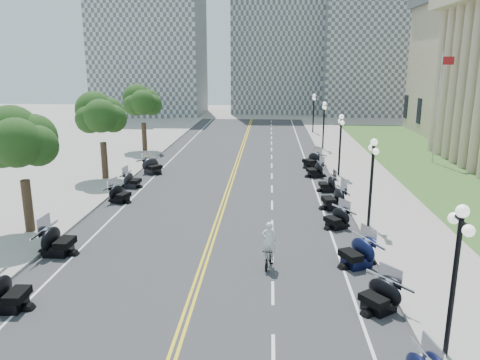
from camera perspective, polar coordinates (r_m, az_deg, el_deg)
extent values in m
plane|color=gray|center=(23.36, -3.99, -8.76)|extent=(160.00, 160.00, 0.00)
cube|color=#333335|center=(32.74, -1.69, -1.93)|extent=(16.00, 90.00, 0.01)
cube|color=yellow|center=(32.75, -1.90, -1.91)|extent=(0.12, 90.00, 0.00)
cube|color=yellow|center=(32.73, -1.48, -1.92)|extent=(0.12, 90.00, 0.00)
cube|color=white|center=(32.78, 9.52, -2.09)|extent=(0.12, 90.00, 0.00)
cube|color=white|center=(33.92, -12.53, -1.68)|extent=(0.12, 90.00, 0.00)
cube|color=white|center=(16.12, 4.08, -20.17)|extent=(0.12, 2.00, 0.00)
cube|color=white|center=(19.55, 4.02, -13.54)|extent=(0.12, 2.00, 0.00)
cube|color=white|center=(23.17, 3.98, -8.93)|extent=(0.12, 2.00, 0.00)
cube|color=white|center=(26.89, 3.95, -5.58)|extent=(0.12, 2.00, 0.00)
cube|color=white|center=(30.69, 3.93, -3.05)|extent=(0.12, 2.00, 0.00)
cube|color=white|center=(34.53, 3.91, -1.08)|extent=(0.12, 2.00, 0.00)
cube|color=white|center=(38.40, 3.90, 0.49)|extent=(0.12, 2.00, 0.00)
cube|color=white|center=(42.30, 3.89, 1.77)|extent=(0.12, 2.00, 0.00)
cube|color=white|center=(46.21, 3.88, 2.84)|extent=(0.12, 2.00, 0.00)
cube|color=white|center=(50.14, 3.87, 3.74)|extent=(0.12, 2.00, 0.00)
cube|color=white|center=(54.08, 3.86, 4.51)|extent=(0.12, 2.00, 0.00)
cube|color=white|center=(58.03, 3.86, 5.17)|extent=(0.12, 2.00, 0.00)
cube|color=white|center=(61.98, 3.85, 5.75)|extent=(0.12, 2.00, 0.00)
cube|color=white|center=(65.94, 3.85, 6.26)|extent=(0.12, 2.00, 0.00)
cube|color=white|center=(69.90, 3.84, 6.72)|extent=(0.12, 2.00, 0.00)
cube|color=white|center=(73.87, 3.84, 7.12)|extent=(0.12, 2.00, 0.00)
cube|color=#9E9991|center=(33.44, 16.53, -2.05)|extent=(5.00, 90.00, 0.15)
cube|color=#9E9991|center=(35.26, -18.95, -1.41)|extent=(5.00, 90.00, 0.15)
cube|color=#356023|center=(42.87, 23.37, 0.84)|extent=(9.00, 60.00, 0.10)
cube|color=gray|center=(85.99, -10.92, 16.58)|extent=(18.00, 14.00, 26.00)
cube|color=gray|center=(89.51, 4.53, 17.96)|extent=(16.00, 12.00, 30.00)
cube|color=gray|center=(88.40, 16.66, 14.88)|extent=(20.00, 14.00, 22.00)
imported|color=#A51414|center=(21.56, 3.50, -9.41)|extent=(0.73, 1.64, 0.95)
imported|color=silver|center=(21.04, 3.56, -5.93)|extent=(0.67, 0.44, 1.84)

